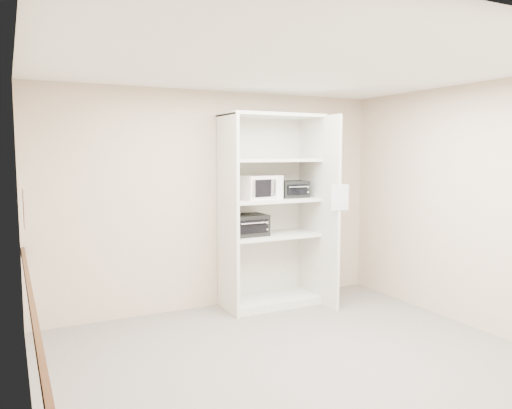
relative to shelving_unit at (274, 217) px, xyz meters
name	(u,v)px	position (x,y,z in m)	size (l,w,h in m)	color
floor	(299,363)	(-0.67, -1.70, -1.13)	(4.50, 4.00, 0.01)	slate
ceiling	(301,65)	(-0.67, -1.70, 1.57)	(4.50, 4.00, 0.01)	white
wall_back	(216,200)	(-0.67, 0.30, 0.22)	(4.50, 0.02, 2.70)	beige
wall_front	(493,263)	(-0.67, -3.70, 0.22)	(4.50, 0.02, 2.70)	beige
wall_left	(25,238)	(-2.92, -1.70, 0.22)	(0.02, 4.00, 2.70)	beige
wall_right	(475,207)	(1.58, -1.70, 0.22)	(0.02, 4.00, 2.70)	beige
shelving_unit	(274,217)	(0.00, 0.00, 0.00)	(1.24, 0.92, 2.42)	silver
microwave	(259,187)	(-0.21, 0.01, 0.38)	(0.49, 0.37, 0.29)	white
toaster_oven_upper	(292,189)	(0.26, -0.01, 0.35)	(0.37, 0.28, 0.21)	black
toaster_oven_lower	(247,225)	(-0.38, 0.01, -0.08)	(0.47, 0.35, 0.26)	black
paper_sign	(340,198)	(0.56, -0.63, 0.28)	(0.24, 0.01, 0.30)	white
chair_rail	(31,300)	(-2.89, -1.70, -0.23)	(0.04, 3.98, 0.08)	#391809
wall_poster	(24,209)	(-2.90, -1.48, 0.40)	(0.01, 0.21, 0.30)	white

